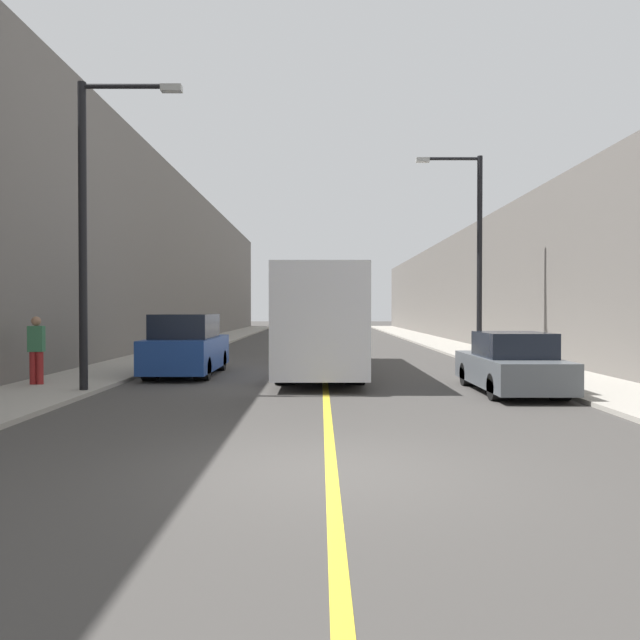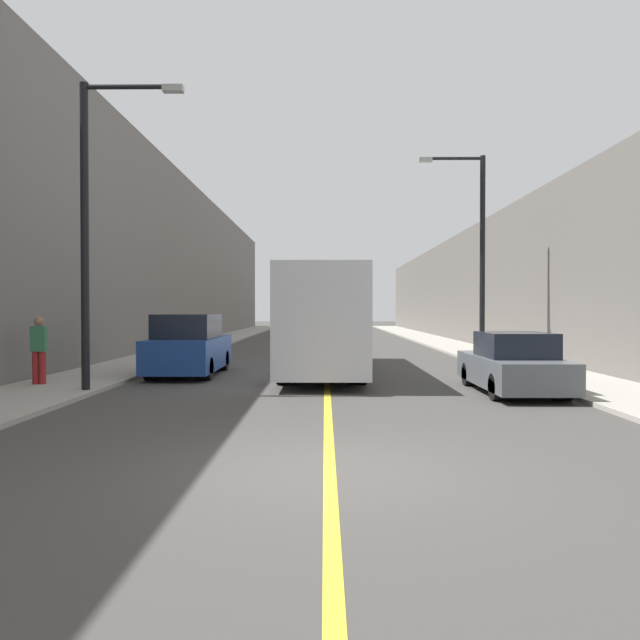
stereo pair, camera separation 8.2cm
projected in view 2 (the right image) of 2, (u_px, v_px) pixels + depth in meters
The scene contains 12 objects.
ground_plane at pixel (330, 471), 7.95m from camera, with size 200.00×200.00×0.00m, color #3F3D3A.
sidewalk_left at pixel (211, 342), 37.99m from camera, with size 2.74×72.00×0.10m, color #9E998E.
sidewalk_right at pixel (440, 342), 37.89m from camera, with size 2.74×72.00×0.10m, color #9E998E.
building_row_left at pixel (156, 261), 37.93m from camera, with size 4.00×72.00×10.01m, color #66605B.
building_row_right at pixel (496, 287), 37.80m from camera, with size 4.00×72.00×6.84m, color #66605B.
road_center_line at pixel (326, 343), 37.94m from camera, with size 0.16×72.00×0.01m, color gold.
bus at pixel (322, 319), 20.61m from camera, with size 2.47×11.23×3.26m.
parked_suv_left at pixel (189, 347), 19.52m from camera, with size 1.93×4.75×1.92m.
car_right_near at pixel (513, 365), 15.39m from camera, with size 1.78×4.47×1.51m.
street_lamp_left at pixel (94, 215), 15.15m from camera, with size 2.52×0.24×7.46m.
street_lamp_right at pixel (477, 245), 23.57m from camera, with size 2.52×0.24×7.77m.
pedestrian at pixel (39, 349), 16.37m from camera, with size 0.39×0.25×1.78m.
Camera 2 is at (-0.06, -7.91, 2.07)m, focal length 35.00 mm.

